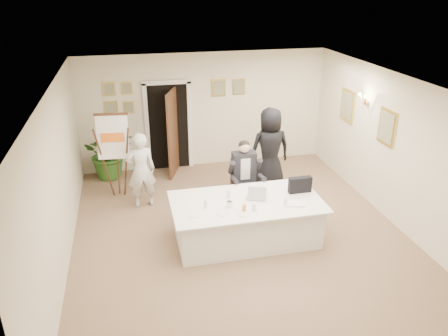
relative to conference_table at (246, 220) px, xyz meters
name	(u,v)px	position (x,y,z in m)	size (l,w,h in m)	color
floor	(240,235)	(-0.07, 0.14, -0.39)	(7.00, 7.00, 0.00)	brown
ceiling	(243,85)	(-0.07, 0.14, 2.41)	(6.00, 7.00, 0.02)	white
wall_back	(205,111)	(-0.07, 3.64, 1.01)	(6.00, 0.10, 2.80)	beige
wall_front	(330,300)	(-0.07, -3.36, 1.01)	(6.00, 0.10, 2.80)	beige
wall_left	(58,182)	(-3.07, 0.14, 1.01)	(0.10, 7.00, 2.80)	beige
wall_right	(397,152)	(2.93, 0.14, 1.01)	(0.10, 7.00, 2.80)	beige
doorway	(170,129)	(-0.95, 3.46, 0.65)	(1.14, 0.86, 2.20)	black
pictures_back_wall	(171,95)	(-0.87, 3.61, 1.46)	(3.40, 0.06, 0.80)	gold
pictures_right_wall	(365,116)	(2.90, 1.34, 1.36)	(0.06, 2.20, 0.80)	gold
wall_sconce	(364,99)	(2.83, 1.34, 1.71)	(0.20, 0.30, 0.24)	#C88240
conference_table	(246,220)	(0.00, 0.00, 0.00)	(2.65, 1.41, 0.78)	white
seated_man	(244,175)	(0.27, 1.13, 0.35)	(0.63, 0.68, 1.48)	black
flip_chart	(116,160)	(-2.24, 2.26, 0.46)	(0.65, 0.43, 1.84)	#392012
standing_man	(141,170)	(-1.74, 1.71, 0.40)	(0.58, 0.38, 1.59)	silver
standing_woman	(270,149)	(1.06, 1.95, 0.54)	(0.91, 0.59, 1.86)	black
potted_palm	(109,152)	(-2.41, 3.34, 0.23)	(1.13, 0.98, 1.25)	#2B5C1E
laptop	(255,191)	(0.18, 0.10, 0.52)	(0.32, 0.35, 0.28)	#B7BABC
laptop_bag	(300,185)	(1.04, 0.13, 0.53)	(0.42, 0.12, 0.30)	black
paper_stack	(295,204)	(0.78, -0.30, 0.40)	(0.32, 0.22, 0.03)	white
plate_left	(194,215)	(-0.98, -0.29, 0.39)	(0.20, 0.20, 0.01)	white
plate_mid	(223,213)	(-0.50, -0.34, 0.39)	(0.21, 0.21, 0.01)	white
plate_near	(244,214)	(-0.17, -0.43, 0.39)	(0.22, 0.22, 0.01)	white
glass_a	(205,204)	(-0.75, -0.07, 0.45)	(0.06, 0.06, 0.14)	silver
glass_b	(254,208)	(0.02, -0.37, 0.45)	(0.07, 0.07, 0.14)	silver
glass_c	(285,202)	(0.60, -0.31, 0.45)	(0.06, 0.06, 0.14)	silver
glass_d	(228,194)	(-0.28, 0.20, 0.45)	(0.07, 0.07, 0.14)	silver
oj_glass	(244,208)	(-0.14, -0.35, 0.45)	(0.07, 0.07, 0.13)	orange
steel_jug	(229,204)	(-0.35, -0.14, 0.44)	(0.09, 0.09, 0.11)	silver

